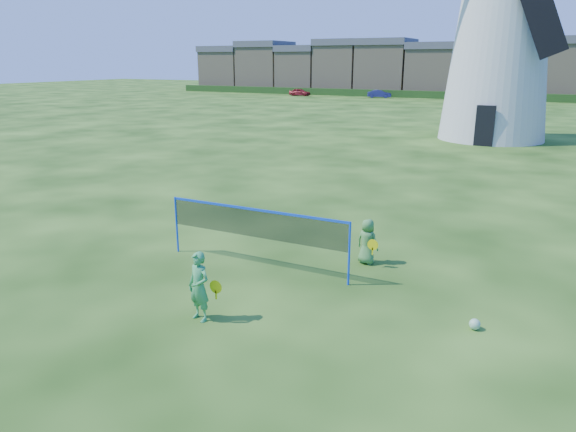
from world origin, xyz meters
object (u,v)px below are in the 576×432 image
(windmill, at_px, (501,27))
(player_girl, at_px, (199,287))
(player_boy, at_px, (367,241))
(play_ball, at_px, (475,324))
(car_left, at_px, (300,92))
(car_right, at_px, (379,94))
(badminton_net, at_px, (256,224))

(windmill, bearing_deg, player_girl, -93.70)
(player_boy, height_order, play_ball, player_boy)
(windmill, bearing_deg, player_boy, -89.88)
(player_boy, relative_size, play_ball, 5.40)
(player_girl, distance_m, play_ball, 5.49)
(play_ball, xyz_separation_m, car_left, (-34.23, 62.86, 0.44))
(car_left, relative_size, car_right, 0.97)
(play_ball, bearing_deg, car_left, 118.57)
(windmill, relative_size, car_left, 6.51)
(player_boy, bearing_deg, player_girl, 77.76)
(badminton_net, height_order, player_girl, badminton_net)
(play_ball, height_order, car_right, car_right)
(play_ball, bearing_deg, player_boy, 141.58)
(badminton_net, relative_size, player_boy, 4.25)
(play_ball, xyz_separation_m, car_right, (-22.33, 64.15, 0.44))
(play_ball, relative_size, car_right, 0.07)
(windmill, xyz_separation_m, player_girl, (-1.93, -29.86, -6.37))
(player_girl, height_order, car_right, player_girl)
(windmill, distance_m, car_left, 47.37)
(car_right, bearing_deg, windmill, -165.31)
(car_right, bearing_deg, badminton_net, -178.25)
(player_girl, height_order, play_ball, player_girl)
(play_ball, distance_m, car_left, 71.58)
(badminton_net, relative_size, car_right, 1.52)
(player_girl, bearing_deg, player_boy, 78.55)
(car_left, bearing_deg, windmill, -138.96)
(player_girl, bearing_deg, car_right, 116.91)
(player_girl, distance_m, car_left, 71.23)
(play_ball, height_order, car_left, car_left)
(player_girl, bearing_deg, windmill, 98.58)
(badminton_net, bearing_deg, player_boy, 32.12)
(player_boy, relative_size, car_right, 0.36)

